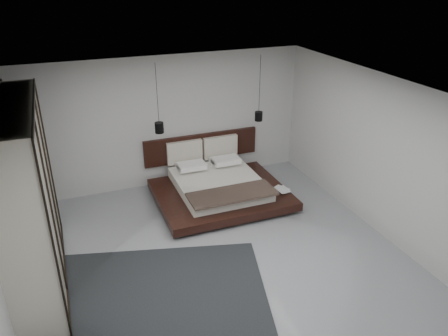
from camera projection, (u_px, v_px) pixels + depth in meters
name	position (u px, v px, depth m)	size (l,w,h in m)	color
floor	(217.00, 257.00, 7.25)	(6.00, 6.00, 0.00)	gray
ceiling	(216.00, 93.00, 6.06)	(6.00, 6.00, 0.00)	white
wall_back	(167.00, 122.00, 9.19)	(6.00, 6.00, 0.00)	#BABAB8
wall_front	(326.00, 316.00, 4.13)	(6.00, 6.00, 0.00)	#BABAB8
wall_left	(0.00, 220.00, 5.67)	(6.00, 6.00, 0.00)	#BABAB8
wall_right	(377.00, 154.00, 7.64)	(6.00, 6.00, 0.00)	#BABAB8
lattice_screen	(14.00, 156.00, 7.80)	(0.05, 0.90, 2.60)	black
bed	(218.00, 186.00, 9.00)	(2.59, 2.31, 1.04)	black
book_lower	(278.00, 191.00, 8.82)	(0.23, 0.30, 0.03)	#99724C
book_upper	(278.00, 191.00, 8.78)	(0.22, 0.31, 0.02)	#99724C
pendant_left	(159.00, 127.00, 8.43)	(0.17, 0.17, 1.35)	black
pendant_right	(259.00, 116.00, 9.14)	(0.16, 0.16, 1.37)	black
wardrobe	(26.00, 200.00, 6.19)	(0.67, 2.83, 2.78)	silver
rug	(154.00, 297.00, 6.38)	(3.30, 2.36, 0.01)	black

